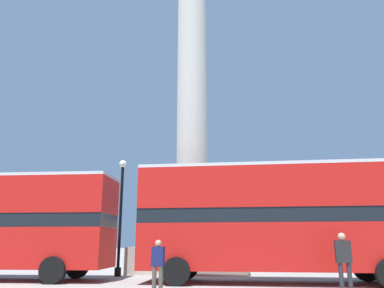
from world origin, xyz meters
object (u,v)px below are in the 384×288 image
Objects in this scene: bus_a at (274,218)px; monument_column at (192,140)px; street_lamp at (121,214)px; equestrian_statue at (374,238)px; pedestrian_near_lamp at (344,258)px; pedestrian_by_plinth at (158,263)px.

monument_column is at bearing 123.78° from bus_a.
street_lamp reaches higher than bus_a.
equestrian_statue is at bearing 23.56° from street_lamp.
bus_a reaches higher than pedestrian_near_lamp.
equestrian_statue is (6.51, 8.27, -0.68)m from bus_a.
bus_a is 10.54m from equestrian_statue.
monument_column is at bearing 50.29° from street_lamp.
equestrian_statue is 15.35m from pedestrian_by_plinth.
equestrian_statue is at bearing 52.40° from bus_a.
pedestrian_near_lamp is (-4.64, -10.70, -0.74)m from equestrian_statue.
bus_a reaches higher than pedestrian_by_plinth.
monument_column is 12.11m from pedestrian_near_lamp.
pedestrian_by_plinth is (-10.54, -11.12, -0.92)m from equestrian_statue.
monument_column is 2.34× the size of bus_a.
street_lamp reaches higher than pedestrian_by_plinth.
bus_a is 5.19m from pedestrian_by_plinth.
monument_column is 6.62m from street_lamp.
monument_column is 13.57× the size of pedestrian_near_lamp.
pedestrian_near_lamp reaches higher than pedestrian_by_plinth.
bus_a is at bearing -56.83° from monument_column.
equestrian_statue is 14.75m from street_lamp.
equestrian_statue is at bearing 12.04° from monument_column.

